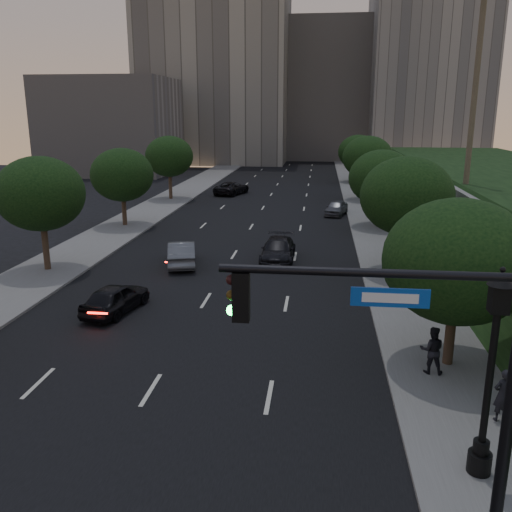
# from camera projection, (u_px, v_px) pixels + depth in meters

# --- Properties ---
(ground) EXTENTS (160.00, 160.00, 0.00)m
(ground) POSITION_uv_depth(u_px,v_px,m) (90.00, 490.00, 13.42)
(ground) COLOR black
(ground) RESTS_ON ground
(road_surface) EXTENTS (16.00, 140.00, 0.02)m
(road_surface) POSITION_uv_depth(u_px,v_px,m) (248.00, 232.00, 42.21)
(road_surface) COLOR black
(road_surface) RESTS_ON ground
(sidewalk_right) EXTENTS (4.50, 140.00, 0.15)m
(sidewalk_right) POSITION_uv_depth(u_px,v_px,m) (382.00, 235.00, 41.03)
(sidewalk_right) COLOR slate
(sidewalk_right) RESTS_ON ground
(sidewalk_left) EXTENTS (4.50, 140.00, 0.15)m
(sidewalk_left) POSITION_uv_depth(u_px,v_px,m) (121.00, 228.00, 43.35)
(sidewalk_left) COLOR slate
(sidewalk_left) RESTS_ON ground
(parapet_wall) EXTENTS (0.35, 90.00, 0.70)m
(parapet_wall) POSITION_uv_depth(u_px,v_px,m) (436.00, 182.00, 37.65)
(parapet_wall) COLOR slate
(parapet_wall) RESTS_ON embankment
(office_block_left) EXTENTS (26.00, 20.00, 32.00)m
(office_block_left) POSITION_uv_depth(u_px,v_px,m) (216.00, 73.00, 99.18)
(office_block_left) COLOR gray
(office_block_left) RESTS_ON ground
(office_block_mid) EXTENTS (22.00, 18.00, 26.00)m
(office_block_mid) POSITION_uv_depth(u_px,v_px,m) (325.00, 92.00, 107.28)
(office_block_mid) COLOR #A29C95
(office_block_mid) RESTS_ON ground
(office_block_right) EXTENTS (20.00, 22.00, 36.00)m
(office_block_right) POSITION_uv_depth(u_px,v_px,m) (426.00, 61.00, 98.20)
(office_block_right) COLOR gray
(office_block_right) RESTS_ON ground
(office_block_filler) EXTENTS (18.00, 16.00, 14.00)m
(office_block_filler) POSITION_uv_depth(u_px,v_px,m) (112.00, 126.00, 81.74)
(office_block_filler) COLOR #A29C95
(office_block_filler) RESTS_ON ground
(tree_right_a) EXTENTS (5.20, 5.20, 6.24)m
(tree_right_a) POSITION_uv_depth(u_px,v_px,m) (457.00, 261.00, 18.90)
(tree_right_a) COLOR #38281C
(tree_right_a) RESTS_ON ground
(tree_right_b) EXTENTS (5.20, 5.20, 6.74)m
(tree_right_b) POSITION_uv_depth(u_px,v_px,m) (407.00, 196.00, 30.29)
(tree_right_b) COLOR #38281C
(tree_right_b) RESTS_ON ground
(tree_right_c) EXTENTS (5.20, 5.20, 6.24)m
(tree_right_c) POSITION_uv_depth(u_px,v_px,m) (382.00, 178.00, 42.89)
(tree_right_c) COLOR #38281C
(tree_right_c) RESTS_ON ground
(tree_right_d) EXTENTS (5.20, 5.20, 6.74)m
(tree_right_d) POSITION_uv_depth(u_px,v_px,m) (368.00, 157.00, 56.20)
(tree_right_d) COLOR #38281C
(tree_right_d) RESTS_ON ground
(tree_right_e) EXTENTS (5.20, 5.20, 6.24)m
(tree_right_e) POSITION_uv_depth(u_px,v_px,m) (358.00, 152.00, 70.72)
(tree_right_e) COLOR #38281C
(tree_right_e) RESTS_ON ground
(tree_left_b) EXTENTS (5.00, 5.00, 6.71)m
(tree_left_b) POSITION_uv_depth(u_px,v_px,m) (40.00, 194.00, 30.68)
(tree_left_b) COLOR #38281C
(tree_left_b) RESTS_ON ground
(tree_left_c) EXTENTS (5.00, 5.00, 6.34)m
(tree_left_c) POSITION_uv_depth(u_px,v_px,m) (122.00, 175.00, 43.26)
(tree_left_c) COLOR #38281C
(tree_left_c) RESTS_ON ground
(tree_left_d) EXTENTS (5.00, 5.00, 6.71)m
(tree_left_d) POSITION_uv_depth(u_px,v_px,m) (169.00, 156.00, 56.60)
(tree_left_d) COLOR #38281C
(tree_left_d) RESTS_ON ground
(traffic_signal_mast) EXTENTS (5.68, 0.56, 7.00)m
(traffic_signal_mast) POSITION_uv_depth(u_px,v_px,m) (448.00, 410.00, 10.12)
(traffic_signal_mast) COLOR black
(traffic_signal_mast) RESTS_ON ground
(street_lamp) EXTENTS (0.64, 0.64, 5.62)m
(street_lamp) POSITION_uv_depth(u_px,v_px,m) (489.00, 384.00, 13.23)
(street_lamp) COLOR black
(street_lamp) RESTS_ON ground
(sedan_near_left) EXTENTS (2.41, 4.34, 1.40)m
(sedan_near_left) POSITION_uv_depth(u_px,v_px,m) (116.00, 298.00, 25.16)
(sedan_near_left) COLOR black
(sedan_near_left) RESTS_ON ground
(sedan_mid_left) EXTENTS (2.65, 4.79, 1.50)m
(sedan_mid_left) POSITION_uv_depth(u_px,v_px,m) (182.00, 253.00, 32.98)
(sedan_mid_left) COLOR slate
(sedan_mid_left) RESTS_ON ground
(sedan_far_left) EXTENTS (3.90, 5.70, 1.45)m
(sedan_far_left) POSITION_uv_depth(u_px,v_px,m) (232.00, 188.00, 61.38)
(sedan_far_left) COLOR black
(sedan_far_left) RESTS_ON ground
(sedan_near_right) EXTENTS (2.06, 4.96, 1.43)m
(sedan_near_right) POSITION_uv_depth(u_px,v_px,m) (278.00, 250.00, 33.77)
(sedan_near_right) COLOR black
(sedan_near_right) RESTS_ON ground
(sedan_far_right) EXTENTS (2.50, 4.21, 1.34)m
(sedan_far_right) POSITION_uv_depth(u_px,v_px,m) (336.00, 208.00, 49.06)
(sedan_far_right) COLOR #5B5C63
(sedan_far_right) RESTS_ON ground
(pedestrian_a) EXTENTS (0.69, 0.54, 1.66)m
(pedestrian_a) POSITION_uv_depth(u_px,v_px,m) (503.00, 395.00, 15.98)
(pedestrian_a) COLOR black
(pedestrian_a) RESTS_ON sidewalk_right
(pedestrian_b) EXTENTS (0.89, 0.72, 1.72)m
(pedestrian_b) POSITION_uv_depth(u_px,v_px,m) (432.00, 350.00, 18.94)
(pedestrian_b) COLOR black
(pedestrian_b) RESTS_ON sidewalk_right
(pedestrian_c) EXTENTS (1.01, 0.50, 1.67)m
(pedestrian_c) POSITION_uv_depth(u_px,v_px,m) (422.00, 287.00, 25.81)
(pedestrian_c) COLOR black
(pedestrian_c) RESTS_ON sidewalk_right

